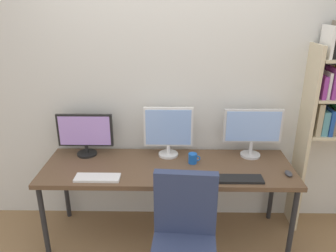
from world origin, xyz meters
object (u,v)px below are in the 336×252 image
object	(u,v)px
desk	(168,171)
monitor_left	(85,133)
coffee_mug	(193,158)
keyboard_right	(238,179)
monitor_center	(168,130)
computer_mouse	(289,173)
keyboard_left	(97,178)
monitor_right	(253,129)

from	to	relation	value
desk	monitor_left	bearing A→B (deg)	164.26
desk	coffee_mug	size ratio (longest dim) A/B	20.25
desk	keyboard_right	distance (m)	0.61
monitor_left	monitor_center	world-z (taller)	monitor_center
monitor_left	computer_mouse	distance (m)	1.79
keyboard_left	coffee_mug	bearing A→B (deg)	20.32
monitor_center	monitor_right	bearing A→B (deg)	-0.00
monitor_left	keyboard_left	size ratio (longest dim) A/B	1.39
desk	monitor_right	world-z (taller)	monitor_right
monitor_center	coffee_mug	bearing A→B (deg)	-35.17
keyboard_left	monitor_center	bearing A→B (deg)	38.30
desk	computer_mouse	bearing A→B (deg)	-8.28
desk	monitor_left	distance (m)	0.83
keyboard_right	computer_mouse	world-z (taller)	computer_mouse
keyboard_right	coffee_mug	size ratio (longest dim) A/B	3.75
desk	keyboard_right	xyz separation A→B (m)	(0.56, -0.23, 0.06)
monitor_right	coffee_mug	xyz separation A→B (m)	(-0.53, -0.15, -0.22)
desk	keyboard_left	size ratio (longest dim) A/B	5.97
monitor_right	computer_mouse	bearing A→B (deg)	-56.52
monitor_right	keyboard_left	world-z (taller)	monitor_right
keyboard_left	coffee_mug	distance (m)	0.83
keyboard_left	computer_mouse	distance (m)	1.55
computer_mouse	keyboard_right	bearing A→B (deg)	-168.66
desk	keyboard_right	size ratio (longest dim) A/B	5.40
keyboard_left	monitor_left	bearing A→B (deg)	113.62
monitor_right	desk	bearing A→B (deg)	-164.26
monitor_left	computer_mouse	size ratio (longest dim) A/B	5.23
desk	keyboard_left	world-z (taller)	keyboard_left
desk	coffee_mug	bearing A→B (deg)	14.93
computer_mouse	monitor_right	bearing A→B (deg)	123.48
computer_mouse	monitor_left	bearing A→B (deg)	168.44
desk	keyboard_right	bearing A→B (deg)	-22.33
desk	coffee_mug	xyz separation A→B (m)	(0.22, 0.06, 0.10)
monitor_center	monitor_right	xyz separation A→B (m)	(0.75, -0.00, 0.01)
desk	monitor_left	xyz separation A→B (m)	(-0.75, 0.21, 0.27)
monitor_right	coffee_mug	bearing A→B (deg)	-163.94
desk	monitor_center	bearing A→B (deg)	90.00
desk	coffee_mug	distance (m)	0.25
monitor_left	keyboard_right	size ratio (longest dim) A/B	1.26
keyboard_right	coffee_mug	distance (m)	0.45
monitor_center	keyboard_right	xyz separation A→B (m)	(0.56, -0.44, -0.24)
monitor_right	keyboard_right	xyz separation A→B (m)	(-0.19, -0.44, -0.25)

